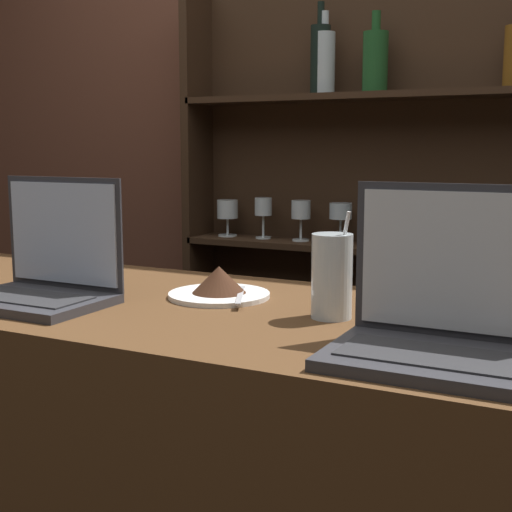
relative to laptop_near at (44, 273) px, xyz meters
name	(u,v)px	position (x,y,z in m)	size (l,w,h in m)	color
back_wall	(361,144)	(0.25, 1.19, 0.26)	(7.00, 0.06, 2.70)	brown
back_shelf	(385,261)	(0.36, 1.12, -0.11)	(1.35, 0.18, 1.86)	#332114
laptop_near	(44,273)	(0.00, 0.00, 0.00)	(0.29, 0.21, 0.25)	#333338
laptop_far	(445,320)	(0.80, -0.03, 0.00)	(0.31, 0.21, 0.25)	#333338
cake_plate	(219,286)	(0.29, 0.19, -0.03)	(0.21, 0.21, 0.07)	white
water_glass	(332,276)	(0.56, 0.13, 0.02)	(0.07, 0.07, 0.19)	silver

